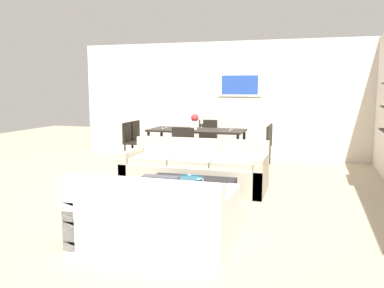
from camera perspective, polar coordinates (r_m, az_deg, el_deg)
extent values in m
plane|color=tan|center=(6.28, 0.24, -7.07)|extent=(18.00, 18.00, 0.00)
cube|color=silver|center=(9.45, 8.16, 6.22)|extent=(8.40, 0.06, 2.70)
cube|color=white|center=(9.44, 6.82, 8.36)|extent=(1.00, 0.02, 0.54)
cube|color=#264CB2|center=(9.43, 6.80, 8.36)|extent=(0.85, 0.01, 0.43)
cube|color=#B2A893|center=(6.53, 0.37, -4.58)|extent=(2.30, 0.90, 0.42)
cube|color=#B2A893|center=(6.81, 1.26, -0.73)|extent=(2.30, 0.16, 0.36)
cube|color=#B2A893|center=(6.89, -8.27, -3.24)|extent=(0.14, 0.90, 0.60)
cube|color=#B2A893|center=(6.30, 9.85, -4.34)|extent=(0.14, 0.90, 0.60)
cube|color=#B2A893|center=(6.66, -5.28, -2.09)|extent=(0.65, 0.70, 0.10)
cube|color=#B2A893|center=(6.44, 0.27, -2.40)|extent=(0.65, 0.70, 0.10)
cube|color=#B2A893|center=(6.29, 6.16, -2.71)|extent=(0.65, 0.70, 0.10)
cube|color=white|center=(6.59, 2.45, -1.03)|extent=(0.37, 0.14, 0.36)
cube|color=white|center=(4.31, -5.31, -11.33)|extent=(1.64, 0.90, 0.42)
cube|color=white|center=(3.87, -7.46, -7.58)|extent=(1.64, 0.16, 0.36)
cube|color=white|center=(4.07, 4.67, -11.16)|extent=(0.14, 0.90, 0.60)
cube|color=white|center=(4.60, -14.10, -9.09)|extent=(0.14, 0.90, 0.60)
cube|color=white|center=(4.16, -0.77, -8.27)|extent=(0.66, 0.70, 0.10)
cube|color=white|center=(4.40, -9.29, -7.45)|extent=(0.66, 0.70, 0.10)
cube|color=#4C4C56|center=(3.98, -4.50, -7.11)|extent=(0.37, 0.14, 0.36)
cube|color=black|center=(5.39, -0.87, -7.55)|extent=(1.19, 1.05, 0.38)
cylinder|color=navy|center=(5.34, -0.39, -5.22)|extent=(0.38, 0.38, 0.06)
torus|color=navy|center=(5.33, -0.39, -4.88)|extent=(0.38, 0.38, 0.02)
cylinder|color=silver|center=(5.29, 1.18, -5.34)|extent=(0.09, 0.09, 0.07)
cube|color=black|center=(8.58, 0.69, 1.97)|extent=(2.04, 0.89, 0.04)
cylinder|color=black|center=(8.59, -6.19, -0.59)|extent=(0.06, 0.06, 0.71)
cylinder|color=black|center=(8.04, 6.50, -1.18)|extent=(0.06, 0.06, 0.71)
cylinder|color=black|center=(9.29, -4.34, 0.09)|extent=(0.06, 0.06, 0.71)
cylinder|color=black|center=(8.79, 7.40, -0.41)|extent=(0.06, 0.06, 0.71)
cube|color=black|center=(8.90, -7.98, 0.17)|extent=(0.44, 0.44, 0.04)
cube|color=black|center=(8.95, -9.18, 1.71)|extent=(0.04, 0.44, 0.43)
cylinder|color=black|center=(8.70, -7.37, -1.51)|extent=(0.04, 0.04, 0.41)
cylinder|color=black|center=(9.02, -6.44, -1.14)|extent=(0.04, 0.04, 0.41)
cylinder|color=black|center=(8.85, -9.50, -1.38)|extent=(0.04, 0.04, 0.41)
cylinder|color=black|center=(9.17, -8.51, -1.04)|extent=(0.04, 0.04, 0.41)
cube|color=black|center=(9.35, 1.99, 0.62)|extent=(0.44, 0.44, 0.04)
cube|color=black|center=(9.51, 2.30, 2.17)|extent=(0.44, 0.04, 0.43)
cylinder|color=black|center=(9.25, 0.62, -0.86)|extent=(0.04, 0.04, 0.41)
cylinder|color=black|center=(9.16, 2.78, -0.96)|extent=(0.04, 0.04, 0.41)
cylinder|color=black|center=(9.60, 1.22, -0.54)|extent=(0.04, 0.04, 0.41)
cylinder|color=black|center=(9.51, 3.31, -0.64)|extent=(0.04, 0.04, 0.41)
cube|color=black|center=(8.15, 9.37, -0.58)|extent=(0.44, 0.44, 0.04)
cube|color=black|center=(8.10, 10.81, 1.00)|extent=(0.04, 0.44, 0.43)
cylinder|color=black|center=(8.39, 8.28, -1.87)|extent=(0.04, 0.04, 0.41)
cylinder|color=black|center=(8.04, 7.89, -2.30)|extent=(0.04, 0.04, 0.41)
cylinder|color=black|center=(8.35, 10.72, -1.98)|extent=(0.04, 0.04, 0.41)
cylinder|color=black|center=(7.99, 10.44, -2.41)|extent=(0.04, 0.04, 0.41)
cube|color=black|center=(7.90, -0.85, -0.75)|extent=(0.44, 0.44, 0.04)
cube|color=black|center=(7.67, -1.31, 0.76)|extent=(0.44, 0.04, 0.43)
cylinder|color=black|center=(8.05, 0.76, -2.21)|extent=(0.04, 0.04, 0.41)
cylinder|color=black|center=(8.16, -1.67, -2.08)|extent=(0.04, 0.04, 0.41)
cylinder|color=black|center=(7.71, 0.02, -2.66)|extent=(0.04, 0.04, 0.41)
cylinder|color=black|center=(7.82, -2.51, -2.52)|extent=(0.04, 0.04, 0.41)
cube|color=black|center=(9.26, -6.95, 0.49)|extent=(0.44, 0.44, 0.04)
cube|color=black|center=(9.31, -8.10, 1.97)|extent=(0.04, 0.44, 0.43)
cylinder|color=black|center=(9.06, -6.34, -1.11)|extent=(0.04, 0.04, 0.41)
cylinder|color=black|center=(9.38, -5.48, -0.77)|extent=(0.04, 0.04, 0.41)
cylinder|color=black|center=(9.20, -8.41, -1.00)|extent=(0.04, 0.04, 0.41)
cylinder|color=black|center=(9.53, -7.49, -0.67)|extent=(0.04, 0.04, 0.41)
cube|color=black|center=(8.55, 9.72, -0.20)|extent=(0.44, 0.44, 0.04)
cube|color=black|center=(8.49, 11.10, 1.32)|extent=(0.04, 0.44, 0.43)
cylinder|color=black|center=(8.78, 8.67, -1.44)|extent=(0.04, 0.04, 0.41)
cylinder|color=black|center=(8.43, 8.32, -1.83)|extent=(0.04, 0.04, 0.41)
cylinder|color=black|center=(8.74, 11.00, -1.54)|extent=(0.04, 0.04, 0.41)
cylinder|color=black|center=(8.38, 10.75, -1.94)|extent=(0.04, 0.04, 0.41)
cylinder|color=silver|center=(8.71, -4.17, 2.19)|extent=(0.06, 0.06, 0.01)
cylinder|color=silver|center=(8.70, -4.18, 2.50)|extent=(0.01, 0.01, 0.09)
cylinder|color=silver|center=(8.70, -4.18, 3.04)|extent=(0.06, 0.06, 0.08)
cylinder|color=silver|center=(8.30, 5.37, 1.89)|extent=(0.06, 0.06, 0.01)
cylinder|color=silver|center=(8.29, 5.38, 2.16)|extent=(0.01, 0.01, 0.07)
cylinder|color=silver|center=(8.29, 5.38, 2.70)|extent=(0.06, 0.06, 0.08)
cylinder|color=silver|center=(8.91, -3.67, 2.33)|extent=(0.06, 0.06, 0.01)
cylinder|color=silver|center=(8.91, -3.67, 2.62)|extent=(0.01, 0.01, 0.08)
cylinder|color=silver|center=(8.90, -3.68, 3.21)|extent=(0.07, 0.07, 0.10)
cylinder|color=silver|center=(8.51, 5.67, 2.04)|extent=(0.06, 0.06, 0.01)
cylinder|color=silver|center=(8.51, 5.67, 2.33)|extent=(0.01, 0.01, 0.08)
cylinder|color=silver|center=(8.50, 5.68, 2.94)|extent=(0.07, 0.07, 0.10)
cylinder|color=silver|center=(8.95, 1.37, 2.37)|extent=(0.06, 0.06, 0.01)
cylinder|color=silver|center=(8.94, 1.37, 2.65)|extent=(0.01, 0.01, 0.08)
cylinder|color=silver|center=(8.93, 1.38, 3.20)|extent=(0.07, 0.07, 0.09)
cylinder|color=silver|center=(8.21, -0.05, 1.86)|extent=(0.06, 0.06, 0.01)
cylinder|color=silver|center=(8.21, -0.05, 2.12)|extent=(0.01, 0.01, 0.07)
cylinder|color=silver|center=(8.20, -0.05, 2.65)|extent=(0.06, 0.06, 0.08)
cylinder|color=silver|center=(8.52, 0.40, 2.71)|extent=(0.10, 0.10, 0.19)
sphere|color=red|center=(8.51, 0.40, 3.76)|extent=(0.16, 0.16, 0.16)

